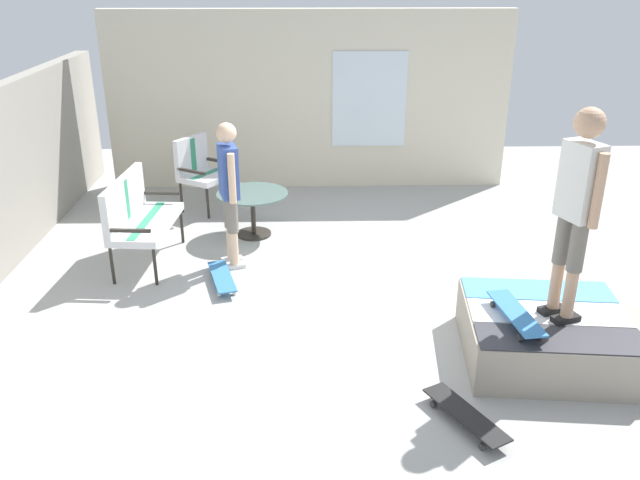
# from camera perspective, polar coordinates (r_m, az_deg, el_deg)

# --- Properties ---
(ground_plane) EXTENTS (12.00, 12.00, 0.10)m
(ground_plane) POSITION_cam_1_polar(r_m,az_deg,el_deg) (6.94, 3.49, -5.34)
(ground_plane) COLOR #A8A8A3
(house_facade) EXTENTS (0.23, 6.00, 2.63)m
(house_facade) POSITION_cam_1_polar(r_m,az_deg,el_deg) (10.07, -0.91, 11.98)
(house_facade) COLOR beige
(house_facade) RESTS_ON ground_plane
(skate_ramp) EXTENTS (1.47, 2.08, 0.44)m
(skate_ramp) POSITION_cam_1_polar(r_m,az_deg,el_deg) (6.16, 19.19, -7.76)
(skate_ramp) COLOR gray
(skate_ramp) RESTS_ON ground_plane
(patio_bench) EXTENTS (1.29, 0.64, 1.02)m
(patio_bench) POSITION_cam_1_polar(r_m,az_deg,el_deg) (7.75, -15.66, 2.33)
(patio_bench) COLOR #2D2823
(patio_bench) RESTS_ON ground_plane
(patio_chair_near_house) EXTENTS (0.82, 0.79, 1.02)m
(patio_chair_near_house) POSITION_cam_1_polar(r_m,az_deg,el_deg) (9.34, -10.47, 6.29)
(patio_chair_near_house) COLOR #2D2823
(patio_chair_near_house) RESTS_ON ground_plane
(patio_table) EXTENTS (0.90, 0.90, 0.57)m
(patio_table) POSITION_cam_1_polar(r_m,az_deg,el_deg) (8.34, -5.85, 3.02)
(patio_table) COLOR #2D2823
(patio_table) RESTS_ON ground_plane
(person_watching) EXTENTS (0.46, 0.31, 1.66)m
(person_watching) POSITION_cam_1_polar(r_m,az_deg,el_deg) (7.33, -7.89, 4.74)
(person_watching) COLOR silver
(person_watching) RESTS_ON ground_plane
(person_skater) EXTENTS (0.45, 0.32, 1.79)m
(person_skater) POSITION_cam_1_polar(r_m,az_deg,el_deg) (5.59, 21.41, 3.29)
(person_skater) COLOR black
(person_skater) RESTS_ON skate_ramp
(skateboard_by_bench) EXTENTS (0.82, 0.41, 0.10)m
(skateboard_by_bench) POSITION_cam_1_polar(r_m,az_deg,el_deg) (7.22, -8.50, -3.19)
(skateboard_by_bench) COLOR #3372B2
(skateboard_by_bench) RESTS_ON ground_plane
(skateboard_spare) EXTENTS (0.80, 0.55, 0.10)m
(skateboard_spare) POSITION_cam_1_polar(r_m,az_deg,el_deg) (5.25, 12.51, -14.58)
(skateboard_spare) COLOR black
(skateboard_spare) RESTS_ON ground_plane
(skateboard_on_ramp) EXTENTS (0.82, 0.30, 0.10)m
(skateboard_on_ramp) POSITION_cam_1_polar(r_m,az_deg,el_deg) (5.76, 16.61, -6.13)
(skateboard_on_ramp) COLOR #3372B2
(skateboard_on_ramp) RESTS_ON skate_ramp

